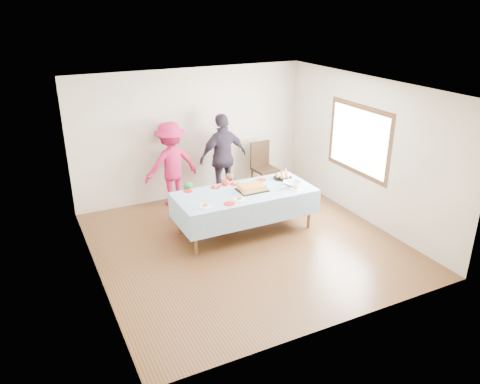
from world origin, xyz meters
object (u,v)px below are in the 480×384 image
Objects in this scene: dining_chair at (263,164)px; party_table at (245,194)px; adult_left at (171,164)px; birthday_cake at (252,188)px.

party_table is at bearing -132.64° from dining_chair.
dining_chair is at bearing 170.39° from adult_left.
party_table is 1.93m from adult_left.
adult_left is at bearing 113.75° from party_table.
dining_chair is at bearing 52.05° from party_table.
party_table is 4.75× the size of birthday_cake.
party_table is 0.17m from birthday_cake.
adult_left is at bearing 170.95° from dining_chair.
adult_left reaches higher than dining_chair.
dining_chair is (1.11, 1.61, -0.22)m from birthday_cake.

